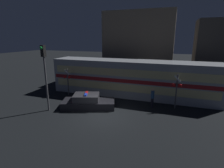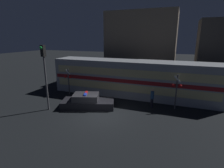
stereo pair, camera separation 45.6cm
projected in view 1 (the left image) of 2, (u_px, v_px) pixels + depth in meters
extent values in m
plane|color=black|center=(103.00, 116.00, 13.72)|extent=(120.00, 120.00, 0.00)
cube|color=#999EA5|center=(132.00, 78.00, 18.48)|extent=(17.12, 3.10, 3.72)
cube|color=maroon|center=(128.00, 81.00, 17.05)|extent=(16.78, 0.03, 0.37)
cube|color=beige|center=(128.00, 88.00, 17.22)|extent=(16.26, 0.02, 0.74)
cube|color=beige|center=(128.00, 73.00, 16.84)|extent=(16.26, 0.02, 0.74)
cube|color=black|center=(89.00, 104.00, 15.46)|extent=(4.91, 3.29, 0.65)
cube|color=#333338|center=(86.00, 97.00, 15.30)|extent=(2.61, 2.29, 0.56)
cube|color=blue|center=(86.00, 95.00, 14.94)|extent=(0.38, 0.60, 0.12)
cube|color=red|center=(87.00, 93.00, 15.49)|extent=(0.38, 0.60, 0.12)
cylinder|color=black|center=(152.00, 103.00, 15.45)|extent=(0.25, 0.25, 0.83)
cylinder|color=navy|center=(153.00, 95.00, 15.26)|extent=(0.29, 0.29, 0.69)
sphere|color=tan|center=(153.00, 90.00, 15.14)|extent=(0.22, 0.22, 0.22)
cylinder|color=#4C4C51|center=(176.00, 92.00, 14.96)|extent=(0.12, 0.12, 3.03)
sphere|color=red|center=(173.00, 85.00, 14.77)|extent=(0.26, 0.26, 0.26)
sphere|color=red|center=(181.00, 85.00, 14.59)|extent=(0.26, 0.26, 0.26)
cube|color=white|center=(178.00, 79.00, 14.59)|extent=(0.58, 0.03, 0.58)
cylinder|color=#4C4C51|center=(68.00, 82.00, 18.61)|extent=(0.12, 0.12, 2.82)
sphere|color=red|center=(65.00, 77.00, 18.43)|extent=(0.26, 0.26, 0.26)
sphere|color=red|center=(69.00, 77.00, 18.25)|extent=(0.26, 0.26, 0.26)
cube|color=white|center=(67.00, 72.00, 18.27)|extent=(0.58, 0.03, 0.58)
cylinder|color=#4C4C51|center=(46.00, 85.00, 14.32)|extent=(0.14, 0.14, 4.53)
cube|color=black|center=(43.00, 51.00, 13.62)|extent=(0.30, 0.30, 0.90)
sphere|color=green|center=(41.00, 48.00, 13.38)|extent=(0.23, 0.23, 0.23)
cube|color=#726656|center=(139.00, 47.00, 25.12)|extent=(9.40, 5.31, 9.42)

